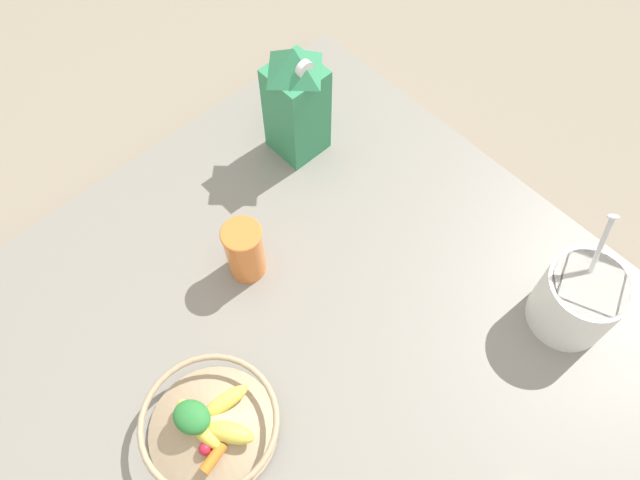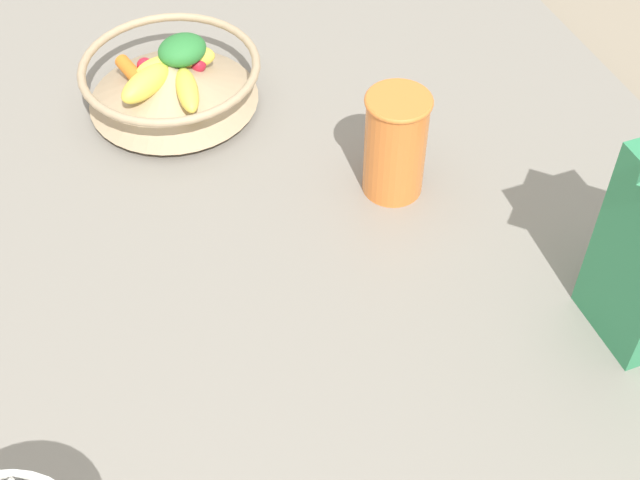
# 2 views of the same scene
# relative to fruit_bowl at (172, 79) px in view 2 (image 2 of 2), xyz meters

# --- Properties ---
(ground_plane) EXTENTS (6.00, 6.00, 0.00)m
(ground_plane) POSITION_rel_fruit_bowl_xyz_m (0.14, -0.06, -0.07)
(ground_plane) COLOR gray
(countertop) EXTENTS (1.19, 1.19, 0.03)m
(countertop) POSITION_rel_fruit_bowl_xyz_m (0.14, -0.06, -0.05)
(countertop) COLOR gray
(countertop) RESTS_ON ground_plane
(fruit_bowl) EXTENTS (0.21, 0.21, 0.08)m
(fruit_bowl) POSITION_rel_fruit_bowl_xyz_m (0.00, 0.00, 0.00)
(fruit_bowl) COLOR tan
(fruit_bowl) RESTS_ON countertop
(drinking_cup) EXTENTS (0.07, 0.07, 0.12)m
(drinking_cup) POSITION_rel_fruit_bowl_xyz_m (0.22, 0.19, 0.03)
(drinking_cup) COLOR orange
(drinking_cup) RESTS_ON countertop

